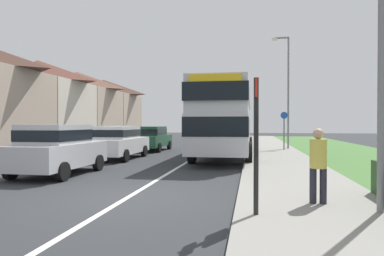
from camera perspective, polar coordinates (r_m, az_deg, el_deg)
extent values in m
plane|color=#2D3033|center=(8.49, -10.77, -11.32)|extent=(120.00, 120.00, 0.00)
cube|color=silver|center=(16.14, -0.71, -5.56)|extent=(0.14, 60.00, 0.01)
cube|color=gray|center=(13.94, 15.06, -6.35)|extent=(3.20, 68.00, 0.12)
cube|color=#BCBCC1|center=(17.94, 5.41, -0.71)|extent=(2.50, 9.88, 1.65)
cube|color=#BCBCC1|center=(17.97, 5.42, 4.40)|extent=(2.45, 9.68, 1.55)
cube|color=black|center=(17.93, 5.41, 0.35)|extent=(2.52, 9.93, 0.76)
cube|color=black|center=(17.98, 5.42, 4.65)|extent=(2.52, 9.93, 0.72)
cube|color=gold|center=(13.17, 3.80, 7.92)|extent=(2.00, 0.08, 0.44)
cylinder|color=black|center=(21.14, 2.66, -2.73)|extent=(0.30, 1.00, 1.00)
cylinder|color=black|center=(20.98, 9.45, -2.76)|extent=(0.30, 1.00, 1.00)
cylinder|color=black|center=(15.44, 0.00, -4.00)|extent=(0.30, 1.00, 1.00)
cylinder|color=black|center=(15.22, 9.34, -4.08)|extent=(0.30, 1.00, 1.00)
cube|color=#B7B7BC|center=(12.85, -21.16, -4.13)|extent=(1.82, 4.00, 0.79)
cube|color=#B7B7BC|center=(12.64, -21.64, -0.95)|extent=(1.60, 2.20, 0.65)
cube|color=black|center=(12.64, -21.64, -1.09)|extent=(1.64, 2.22, 0.36)
cylinder|color=black|center=(14.40, -21.66, -5.19)|extent=(0.20, 0.60, 0.60)
cylinder|color=black|center=(13.56, -15.18, -5.53)|extent=(0.20, 0.60, 0.60)
cylinder|color=black|center=(12.36, -27.70, -6.19)|extent=(0.20, 0.60, 0.60)
cylinder|color=black|center=(11.37, -20.50, -6.75)|extent=(0.20, 0.60, 0.60)
cube|color=silver|center=(17.77, -11.90, -2.85)|extent=(1.75, 4.56, 0.74)
cube|color=silver|center=(17.53, -12.18, -0.70)|extent=(1.54, 2.51, 0.60)
cube|color=black|center=(17.53, -12.18, -0.80)|extent=(1.58, 2.54, 0.34)
cylinder|color=black|center=(19.43, -12.72, -3.64)|extent=(0.20, 0.60, 0.60)
cylinder|color=black|center=(18.84, -7.87, -3.77)|extent=(0.20, 0.60, 0.60)
cylinder|color=black|center=(16.86, -16.40, -4.31)|extent=(0.20, 0.60, 0.60)
cylinder|color=black|center=(16.17, -10.91, -4.51)|extent=(0.20, 0.60, 0.60)
cube|color=#19472D|center=(22.85, -6.62, -2.09)|extent=(1.72, 4.32, 0.71)
cube|color=#19472D|center=(22.62, -6.78, -0.49)|extent=(1.52, 2.38, 0.58)
cube|color=black|center=(22.62, -6.78, -0.56)|extent=(1.55, 2.40, 0.32)
cylinder|color=black|center=(24.40, -7.64, -2.75)|extent=(0.20, 0.60, 0.60)
cylinder|color=black|center=(23.95, -3.77, -2.81)|extent=(0.20, 0.60, 0.60)
cylinder|color=black|center=(21.86, -9.74, -3.15)|extent=(0.20, 0.60, 0.60)
cylinder|color=black|center=(21.36, -5.46, -3.24)|extent=(0.20, 0.60, 0.60)
cylinder|color=#23232D|center=(7.68, 19.30, -9.39)|extent=(0.14, 0.14, 0.85)
cylinder|color=#23232D|center=(7.72, 20.78, -9.35)|extent=(0.14, 0.14, 0.85)
cylinder|color=#D1C14C|center=(7.61, 20.07, -3.99)|extent=(0.34, 0.34, 0.60)
sphere|color=tan|center=(7.58, 20.08, -0.90)|extent=(0.22, 0.22, 0.22)
cylinder|color=black|center=(6.39, 10.51, -3.50)|extent=(0.09, 0.09, 2.60)
cube|color=red|center=(6.40, 10.53, 6.37)|extent=(0.04, 0.44, 0.32)
cube|color=black|center=(6.39, 10.51, -1.25)|extent=(0.06, 0.52, 0.68)
cylinder|color=slate|center=(22.70, 14.91, -1.13)|extent=(0.08, 0.08, 2.10)
cylinder|color=blue|center=(22.69, 14.92, 2.03)|extent=(0.44, 0.03, 0.44)
cylinder|color=slate|center=(7.46, 28.72, 12.47)|extent=(0.12, 0.12, 6.60)
cylinder|color=slate|center=(24.00, 15.57, 5.47)|extent=(0.12, 0.12, 7.54)
cube|color=slate|center=(24.55, 14.52, 14.16)|extent=(0.90, 0.10, 0.10)
cube|color=silver|center=(24.50, 13.44, 14.03)|extent=(0.36, 0.20, 0.14)
cube|color=beige|center=(32.52, -24.04, 2.22)|extent=(7.73, 6.57, 5.32)
pyramid|color=brown|center=(32.82, -24.07, 8.53)|extent=(7.73, 6.57, 1.89)
cube|color=tan|center=(38.27, -18.45, 2.01)|extent=(7.73, 6.57, 5.32)
pyramid|color=brown|center=(38.53, -18.47, 7.38)|extent=(7.73, 6.57, 1.89)
cube|color=tan|center=(44.29, -14.34, 1.84)|extent=(7.73, 6.57, 5.32)
pyramid|color=#4C3328|center=(44.51, -14.36, 6.49)|extent=(7.73, 6.57, 1.89)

